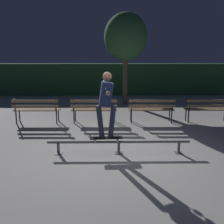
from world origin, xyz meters
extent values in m
plane|color=#ADAAA8|center=(0.00, 0.00, 0.00)|extent=(90.00, 90.00, 0.00)
cube|color=#2D5B33|center=(0.00, 9.80, 0.93)|extent=(24.00, 1.20, 1.86)
cylinder|color=slate|center=(0.00, 0.07, 0.29)|extent=(3.43, 0.06, 0.06)
cube|color=slate|center=(-1.46, 0.07, 0.13)|extent=(0.06, 0.06, 0.26)
cube|color=slate|center=(-1.46, 0.07, 0.01)|extent=(0.18, 0.18, 0.01)
cube|color=slate|center=(0.00, 0.07, 0.13)|extent=(0.06, 0.06, 0.26)
cube|color=slate|center=(0.00, 0.07, 0.01)|extent=(0.18, 0.18, 0.01)
cube|color=slate|center=(1.46, 0.07, 0.13)|extent=(0.06, 0.06, 0.26)
cube|color=slate|center=(1.46, 0.07, 0.01)|extent=(0.18, 0.18, 0.01)
cube|color=black|center=(-0.30, 0.07, 0.40)|extent=(0.79, 0.26, 0.02)
cube|color=black|center=(-0.30, 0.07, 0.41)|extent=(0.78, 0.24, 0.00)
cube|color=#9E9EA3|center=(-0.04, 0.08, 0.38)|extent=(0.06, 0.17, 0.02)
cube|color=#9E9EA3|center=(-0.57, 0.05, 0.38)|extent=(0.06, 0.17, 0.02)
cylinder|color=beige|center=(-0.03, 0.00, 0.34)|extent=(0.05, 0.03, 0.05)
cylinder|color=beige|center=(-0.04, 0.16, 0.34)|extent=(0.05, 0.03, 0.05)
cylinder|color=beige|center=(-0.56, -0.03, 0.34)|extent=(0.05, 0.03, 0.05)
cylinder|color=beige|center=(-0.57, 0.13, 0.34)|extent=(0.05, 0.03, 0.05)
cube|color=black|center=(-0.12, 0.08, 0.42)|extent=(0.27, 0.12, 0.03)
cube|color=black|center=(-0.48, 0.05, 0.42)|extent=(0.27, 0.12, 0.03)
cylinder|color=#282D42|center=(-0.16, 0.08, 0.79)|extent=(0.21, 0.14, 0.79)
cylinder|color=#282D42|center=(-0.44, 0.06, 0.79)|extent=(0.21, 0.14, 0.79)
cube|color=#1E284C|center=(-0.30, 0.07, 1.45)|extent=(0.36, 0.38, 0.57)
cylinder|color=#1E284C|center=(-0.27, -0.31, 1.61)|extent=(0.13, 0.61, 0.21)
cylinder|color=#1E284C|center=(-0.33, 0.44, 1.61)|extent=(0.13, 0.61, 0.21)
sphere|color=#A37556|center=(-0.25, -0.59, 1.56)|extent=(0.09, 0.09, 0.09)
sphere|color=#A37556|center=(-0.35, 0.72, 1.56)|extent=(0.09, 0.09, 0.09)
sphere|color=#A37556|center=(-0.27, 0.07, 1.85)|extent=(0.21, 0.21, 0.21)
cube|color=#282623|center=(-2.05, 3.18, 0.22)|extent=(0.04, 0.04, 0.44)
cube|color=#282623|center=(-2.05, 2.86, 0.22)|extent=(0.04, 0.04, 0.44)
cube|color=#282623|center=(-2.05, 2.82, 0.66)|extent=(0.04, 0.04, 0.44)
cube|color=#282623|center=(-3.46, 3.20, 0.22)|extent=(0.04, 0.04, 0.44)
cube|color=#282623|center=(-3.46, 2.88, 0.22)|extent=(0.04, 0.04, 0.44)
cube|color=#282623|center=(-3.46, 2.84, 0.66)|extent=(0.04, 0.04, 0.44)
cube|color=#937551|center=(-2.75, 3.17, 0.46)|extent=(1.60, 0.11, 0.04)
cube|color=#937551|center=(-2.76, 3.03, 0.46)|extent=(1.60, 0.11, 0.04)
cube|color=#937551|center=(-2.76, 2.89, 0.46)|extent=(1.60, 0.11, 0.04)
cube|color=#937551|center=(-2.76, 2.82, 0.62)|extent=(1.60, 0.06, 0.09)
cube|color=#937551|center=(-2.76, 2.82, 0.80)|extent=(1.60, 0.06, 0.09)
cube|color=#282623|center=(-0.04, 3.18, 0.22)|extent=(0.04, 0.04, 0.44)
cube|color=#282623|center=(-0.04, 2.86, 0.22)|extent=(0.04, 0.04, 0.44)
cube|color=#282623|center=(-0.04, 2.82, 0.66)|extent=(0.04, 0.04, 0.44)
cube|color=#282623|center=(-1.44, 3.20, 0.22)|extent=(0.04, 0.04, 0.44)
cube|color=#282623|center=(-1.45, 2.88, 0.22)|extent=(0.04, 0.04, 0.44)
cube|color=#282623|center=(-1.45, 2.84, 0.66)|extent=(0.04, 0.04, 0.44)
cube|color=#937551|center=(-0.74, 3.17, 0.46)|extent=(1.60, 0.11, 0.04)
cube|color=#937551|center=(-0.74, 3.03, 0.46)|extent=(1.60, 0.11, 0.04)
cube|color=#937551|center=(-0.75, 2.89, 0.46)|extent=(1.60, 0.11, 0.04)
cube|color=#937551|center=(-0.75, 2.82, 0.62)|extent=(1.60, 0.06, 0.09)
cube|color=#937551|center=(-0.75, 2.82, 0.80)|extent=(1.60, 0.06, 0.09)
cube|color=#282623|center=(1.98, 3.18, 0.22)|extent=(0.04, 0.04, 0.44)
cube|color=#282623|center=(1.97, 2.86, 0.22)|extent=(0.04, 0.04, 0.44)
cube|color=#282623|center=(1.97, 2.82, 0.66)|extent=(0.04, 0.04, 0.44)
cube|color=#282623|center=(0.57, 3.20, 0.22)|extent=(0.04, 0.04, 0.44)
cube|color=#282623|center=(0.56, 2.88, 0.22)|extent=(0.04, 0.04, 0.44)
cube|color=#282623|center=(0.56, 2.84, 0.66)|extent=(0.04, 0.04, 0.44)
cube|color=#937551|center=(1.27, 3.17, 0.46)|extent=(1.60, 0.11, 0.04)
cube|color=#937551|center=(1.27, 3.03, 0.46)|extent=(1.60, 0.11, 0.04)
cube|color=#937551|center=(1.27, 2.89, 0.46)|extent=(1.60, 0.11, 0.04)
cube|color=#937551|center=(1.27, 2.82, 0.62)|extent=(1.60, 0.06, 0.09)
cube|color=#937551|center=(1.27, 2.82, 0.80)|extent=(1.60, 0.06, 0.09)
cube|color=#282623|center=(3.99, 3.18, 0.22)|extent=(0.04, 0.04, 0.44)
cube|color=#282623|center=(2.58, 3.20, 0.22)|extent=(0.04, 0.04, 0.44)
cube|color=#282623|center=(2.58, 2.88, 0.22)|extent=(0.04, 0.04, 0.44)
cube|color=#282623|center=(2.57, 2.84, 0.66)|extent=(0.04, 0.04, 0.44)
cube|color=#937551|center=(3.28, 3.17, 0.46)|extent=(1.60, 0.11, 0.04)
cube|color=#937551|center=(3.28, 3.03, 0.46)|extent=(1.60, 0.11, 0.04)
cube|color=#937551|center=(3.28, 2.89, 0.46)|extent=(1.60, 0.11, 0.04)
cube|color=#937551|center=(3.28, 2.82, 0.62)|extent=(1.60, 0.06, 0.09)
cube|color=#937551|center=(3.28, 2.82, 0.80)|extent=(1.60, 0.06, 0.09)
cylinder|color=brown|center=(0.58, 6.49, 1.16)|extent=(0.22, 0.22, 2.33)
ellipsoid|color=#2D5B33|center=(0.58, 6.49, 3.18)|extent=(2.01, 2.01, 2.21)
camera|label=1|loc=(-0.25, -5.67, 2.31)|focal=40.29mm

